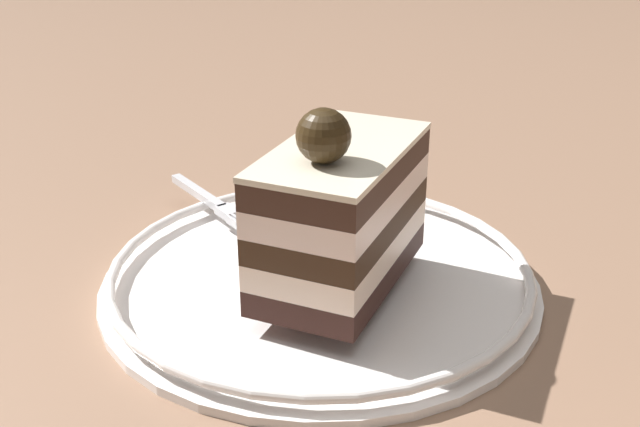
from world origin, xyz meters
name	(u,v)px	position (x,y,z in m)	size (l,w,h in m)	color
ground_plane	(264,295)	(0.00, 0.00, 0.00)	(2.40, 2.40, 0.00)	#89664F
dessert_plate	(320,275)	(0.01, 0.03, 0.01)	(0.24, 0.24, 0.01)	white
cake_slice	(340,212)	(0.03, 0.03, 0.05)	(0.10, 0.13, 0.10)	black
fork	(216,205)	(-0.08, 0.03, 0.02)	(0.11, 0.02, 0.00)	silver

